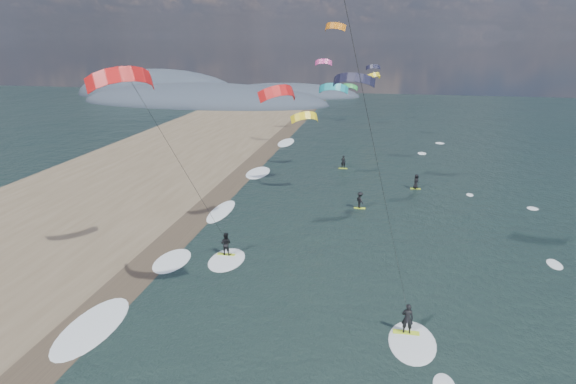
# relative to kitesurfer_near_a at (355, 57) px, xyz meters

# --- Properties ---
(wet_sand_strip) EXTENTS (3.00, 240.00, 0.00)m
(wet_sand_strip) POSITION_rel_kitesurfer_near_a_xyz_m (-15.24, 6.10, -15.33)
(wet_sand_strip) COLOR #382D23
(wet_sand_strip) RESTS_ON ground
(coastal_hills) EXTENTS (80.00, 41.00, 15.00)m
(coastal_hills) POSITION_rel_kitesurfer_near_a_xyz_m (-48.08, 103.97, -15.34)
(coastal_hills) COLOR #3D4756
(coastal_hills) RESTS_ON ground
(kitesurfer_near_a) EXTENTS (7.85, 8.37, 19.64)m
(kitesurfer_near_a) POSITION_rel_kitesurfer_near_a_xyz_m (0.00, 0.00, 0.00)
(kitesurfer_near_a) COLOR #C7EC29
(kitesurfer_near_a) RESTS_ON ground
(kitesurfer_near_b) EXTENTS (7.08, 9.33, 14.96)m
(kitesurfer_near_b) POSITION_rel_kitesurfer_near_a_xyz_m (-12.43, 8.55, -5.43)
(kitesurfer_near_b) COLOR #C7EC29
(kitesurfer_near_b) RESTS_ON ground
(far_kitesurfers) EXTENTS (9.71, 15.48, 1.70)m
(far_kitesurfers) POSITION_rel_kitesurfer_near_a_xyz_m (0.76, 30.69, -14.49)
(far_kitesurfers) COLOR #C7EC29
(far_kitesurfers) RESTS_ON ground
(bg_kite_field) EXTENTS (11.61, 73.07, 11.71)m
(bg_kite_field) POSITION_rel_kitesurfer_near_a_xyz_m (-4.22, 48.90, -4.32)
(bg_kite_field) COLOR #D83F8C
(bg_kite_field) RESTS_ON ground
(shoreline_surf) EXTENTS (2.40, 79.40, 0.11)m
(shoreline_surf) POSITION_rel_kitesurfer_near_a_xyz_m (-14.04, 10.85, -15.34)
(shoreline_surf) COLOR white
(shoreline_surf) RESTS_ON ground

